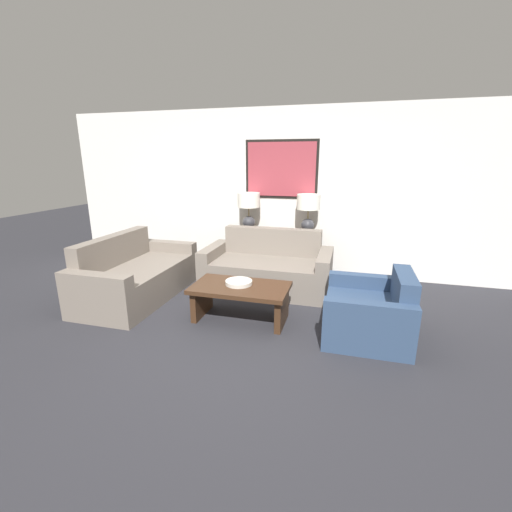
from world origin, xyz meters
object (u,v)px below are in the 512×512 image
(table_lamp_left, at_px, (249,206))
(couch_by_side, at_px, (136,277))
(armchair_near_back_wall, at_px, (370,313))
(table_lamp_right, at_px, (308,208))
(console_table, at_px, (277,253))
(coffee_table, at_px, (240,295))
(decorative_bowl, at_px, (239,282))
(couch_by_back_wall, at_px, (268,270))

(table_lamp_left, xyz_separation_m, couch_by_side, (-1.20, -1.46, -0.84))
(table_lamp_left, height_order, armchair_near_back_wall, table_lamp_left)
(table_lamp_left, xyz_separation_m, table_lamp_right, (0.97, 0.00, 0.00))
(table_lamp_left, distance_m, table_lamp_right, 0.97)
(couch_by_side, bearing_deg, table_lamp_right, 33.95)
(console_table, relative_size, armchair_near_back_wall, 1.43)
(coffee_table, distance_m, decorative_bowl, 0.15)
(couch_by_back_wall, xyz_separation_m, couch_by_side, (-1.68, -0.79, 0.00))
(couch_by_back_wall, distance_m, coffee_table, 1.10)
(table_lamp_right, height_order, decorative_bowl, table_lamp_right)
(coffee_table, height_order, decorative_bowl, decorative_bowl)
(couch_by_side, height_order, coffee_table, couch_by_side)
(couch_by_back_wall, height_order, armchair_near_back_wall, couch_by_back_wall)
(table_lamp_right, xyz_separation_m, armchair_near_back_wall, (0.91, -1.75, -0.87))
(table_lamp_left, height_order, table_lamp_right, same)
(decorative_bowl, bearing_deg, table_lamp_left, 102.63)
(table_lamp_right, bearing_deg, armchair_near_back_wall, -62.46)
(console_table, bearing_deg, armchair_near_back_wall, -51.45)
(table_lamp_left, xyz_separation_m, couch_by_back_wall, (0.48, -0.67, -0.84))
(console_table, height_order, coffee_table, console_table)
(couch_by_back_wall, bearing_deg, decorative_bowl, -95.27)
(table_lamp_left, relative_size, armchair_near_back_wall, 0.62)
(console_table, relative_size, coffee_table, 1.25)
(table_lamp_right, relative_size, couch_by_back_wall, 0.33)
(console_table, xyz_separation_m, table_lamp_left, (-0.48, 0.00, 0.77))
(couch_by_back_wall, distance_m, couch_by_side, 1.86)
(table_lamp_right, bearing_deg, console_table, 180.00)
(console_table, relative_size, couch_by_back_wall, 0.77)
(coffee_table, bearing_deg, console_table, 87.92)
(table_lamp_right, xyz_separation_m, coffee_table, (-0.55, -1.76, -0.82))
(console_table, distance_m, armchair_near_back_wall, 2.24)
(table_lamp_left, bearing_deg, couch_by_back_wall, -54.14)
(console_table, distance_m, couch_by_back_wall, 0.67)
(armchair_near_back_wall, bearing_deg, couch_by_side, 174.52)
(console_table, relative_size, table_lamp_left, 2.31)
(console_table, bearing_deg, decorative_bowl, -93.23)
(table_lamp_right, xyz_separation_m, decorative_bowl, (-0.58, -1.72, -0.68))
(coffee_table, relative_size, armchair_near_back_wall, 1.15)
(console_table, distance_m, table_lamp_right, 0.91)
(console_table, bearing_deg, couch_by_back_wall, -90.00)
(console_table, bearing_deg, couch_by_side, -139.09)
(couch_by_back_wall, height_order, decorative_bowl, couch_by_back_wall)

